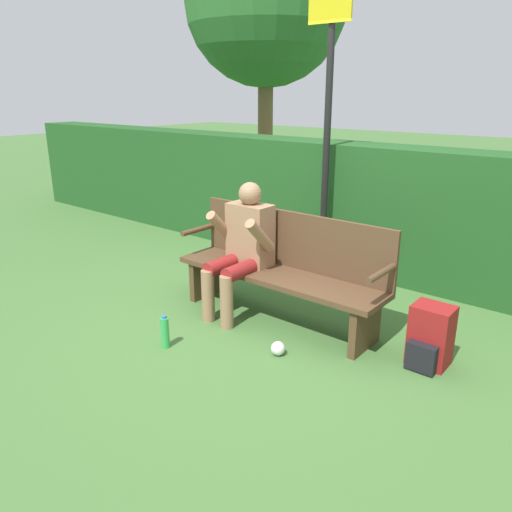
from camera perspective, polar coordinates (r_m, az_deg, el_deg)
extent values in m
plane|color=#426B33|center=(4.37, 2.37, -7.20)|extent=(40.00, 40.00, 0.00)
cube|color=#1E4C1E|center=(5.48, 12.85, 5.21)|extent=(12.00, 0.55, 1.36)
cube|color=#513823|center=(4.21, 2.44, -2.26)|extent=(1.91, 0.46, 0.05)
cube|color=#513823|center=(4.29, 4.18, 1.86)|extent=(1.91, 0.04, 0.49)
cube|color=#513823|center=(4.80, -5.61, -2.40)|extent=(0.06, 0.41, 0.38)
cube|color=#513823|center=(3.90, 12.38, -7.88)|extent=(0.06, 0.41, 0.38)
cylinder|color=#513823|center=(4.72, -6.60, 3.03)|extent=(0.05, 0.41, 0.05)
cylinder|color=#513823|center=(3.68, 14.17, -1.90)|extent=(0.05, 0.41, 0.05)
cube|color=#997051|center=(4.35, -0.67, 2.49)|extent=(0.39, 0.22, 0.54)
sphere|color=#997051|center=(4.27, -0.68, 7.13)|extent=(0.20, 0.20, 0.20)
cylinder|color=maroon|center=(4.33, -3.58, -0.90)|extent=(0.13, 0.44, 0.13)
cylinder|color=maroon|center=(4.20, -1.43, -1.52)|extent=(0.13, 0.44, 0.13)
cylinder|color=#997051|center=(4.27, -5.50, -4.55)|extent=(0.11, 0.11, 0.46)
cylinder|color=#997051|center=(4.13, -3.38, -5.29)|extent=(0.11, 0.11, 0.46)
cylinder|color=#997051|center=(4.38, -3.96, 3.32)|extent=(0.09, 0.33, 0.33)
cylinder|color=#997051|center=(4.10, 0.48, 2.33)|extent=(0.09, 0.33, 0.33)
cube|color=maroon|center=(3.82, 19.36, -8.53)|extent=(0.28, 0.22, 0.45)
cube|color=black|center=(3.74, 18.35, -10.95)|extent=(0.21, 0.08, 0.20)
cylinder|color=green|center=(3.93, -10.36, -8.62)|extent=(0.06, 0.06, 0.24)
cylinder|color=#2D66B2|center=(3.87, -10.47, -6.87)|extent=(0.04, 0.04, 0.02)
cylinder|color=black|center=(5.14, 8.08, 12.58)|extent=(0.07, 0.07, 2.76)
cube|color=yellow|center=(5.13, 8.46, 26.15)|extent=(0.45, 0.02, 0.24)
cylinder|color=brown|center=(10.40, 1.08, 15.00)|extent=(0.30, 0.30, 2.53)
sphere|color=#2D6B2D|center=(10.50, 1.15, 26.98)|extent=(3.06, 3.06, 3.06)
sphere|color=silver|center=(3.80, 2.53, -10.50)|extent=(0.11, 0.11, 0.11)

